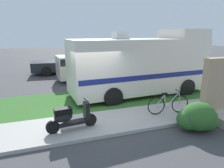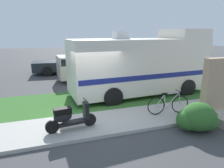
# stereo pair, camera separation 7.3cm
# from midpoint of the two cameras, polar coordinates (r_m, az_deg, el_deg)

# --- Properties ---
(ground_plane) EXTENTS (80.00, 80.00, 0.00)m
(ground_plane) POSITION_cam_midpoint_polar(r_m,az_deg,el_deg) (8.65, -4.66, -7.98)
(ground_plane) COLOR #424244
(sidewalk) EXTENTS (24.00, 2.00, 0.12)m
(sidewalk) POSITION_cam_midpoint_polar(r_m,az_deg,el_deg) (7.56, -2.36, -10.85)
(sidewalk) COLOR #ADAAA3
(sidewalk) RESTS_ON ground
(grass_strip) EXTENTS (24.00, 3.40, 0.08)m
(grass_strip) POSITION_cam_midpoint_polar(r_m,az_deg,el_deg) (10.00, -6.81, -4.65)
(grass_strip) COLOR #336628
(grass_strip) RESTS_ON ground
(motorhome_rv) EXTENTS (7.39, 2.96, 3.46)m
(motorhome_rv) POSITION_cam_midpoint_polar(r_m,az_deg,el_deg) (10.82, 7.96, 5.53)
(motorhome_rv) COLOR silver
(motorhome_rv) RESTS_ON ground
(scooter) EXTENTS (1.71, 0.53, 0.97)m
(scooter) POSITION_cam_midpoint_polar(r_m,az_deg,el_deg) (6.89, -12.08, -9.10)
(scooter) COLOR black
(scooter) RESTS_ON ground
(bicycle) EXTENTS (1.74, 0.52, 0.91)m
(bicycle) POSITION_cam_midpoint_polar(r_m,az_deg,el_deg) (8.36, 15.34, -5.47)
(bicycle) COLOR black
(bicycle) RESTS_ON ground
(pickup_truck_near) EXTENTS (5.85, 2.45, 1.75)m
(pickup_truck_near) POSITION_cam_midpoint_polar(r_m,az_deg,el_deg) (14.39, -6.37, 4.90)
(pickup_truck_near) COLOR #B7B29E
(pickup_truck_near) RESTS_ON ground
(pickup_truck_far) EXTENTS (5.52, 2.42, 1.74)m
(pickup_truck_far) POSITION_cam_midpoint_polar(r_m,az_deg,el_deg) (17.15, -10.87, 6.23)
(pickup_truck_far) COLOR #1E2328
(pickup_truck_far) RESTS_ON ground
(bush_by_porch) EXTENTS (1.39, 1.04, 0.99)m
(bush_by_porch) POSITION_cam_midpoint_polar(r_m,az_deg,el_deg) (7.53, 22.81, -8.77)
(bush_by_porch) COLOR #2D6026
(bush_by_porch) RESTS_ON ground
(bottle_green) EXTENTS (0.07, 0.07, 0.25)m
(bottle_green) POSITION_cam_midpoint_polar(r_m,az_deg,el_deg) (8.77, 20.09, -6.94)
(bottle_green) COLOR #19722D
(bottle_green) RESTS_ON ground
(bottle_spare) EXTENTS (0.07, 0.07, 0.27)m
(bottle_spare) POSITION_cam_midpoint_polar(r_m,az_deg,el_deg) (9.29, 22.34, -5.92)
(bottle_spare) COLOR brown
(bottle_spare) RESTS_ON ground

